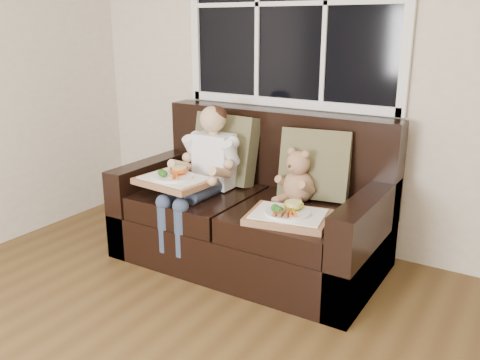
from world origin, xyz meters
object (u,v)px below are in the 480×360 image
Objects in this scene: tray_right at (288,215)px; tray_left at (175,179)px; loveseat at (254,214)px; teddy_bear at (298,180)px; child at (206,164)px.

tray_left is at bearing 171.51° from tray_right.
loveseat is 4.82× the size of teddy_bear.
tray_left is at bearing -140.52° from loveseat.
tray_left is (-0.09, -0.21, -0.07)m from child.
tray_left is at bearing -114.14° from child.
teddy_bear reaches higher than tray_right.
child is 0.74m from tray_right.
tray_left is 0.80m from tray_right.
loveseat is at bearing 21.32° from child.
child reaches higher than tray_right.
child is 0.24m from tray_left.
teddy_bear reaches higher than tray_left.
teddy_bear is 0.69× the size of tray_right.
tray_right is at bearing -37.20° from loveseat.
tray_right is at bearing 7.72° from tray_left.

